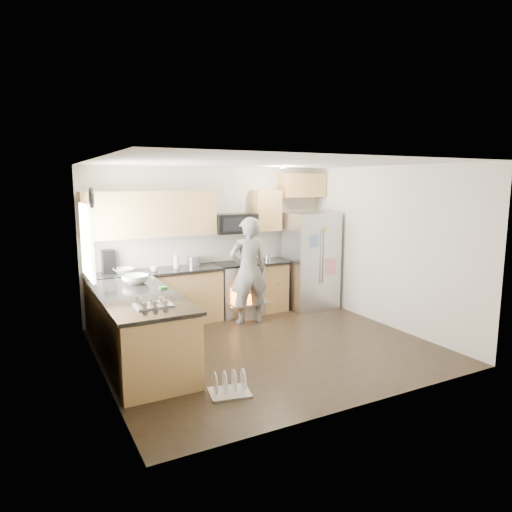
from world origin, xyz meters
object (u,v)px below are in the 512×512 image
stove_range (238,277)px  dish_rack (230,388)px  refrigerator (311,261)px  person (248,271)px

stove_range → dish_rack: (-1.44, -2.80, -0.60)m
refrigerator → person: bearing=-166.7°
refrigerator → dish_rack: 3.91m
refrigerator → person: refrigerator is taller
person → dish_rack: person is taller
person → dish_rack: (-1.38, -2.25, -0.82)m
person → refrigerator: bearing=-161.2°
stove_range → dish_rack: size_ratio=3.51×
stove_range → person: 0.59m
stove_range → refrigerator: size_ratio=1.00×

